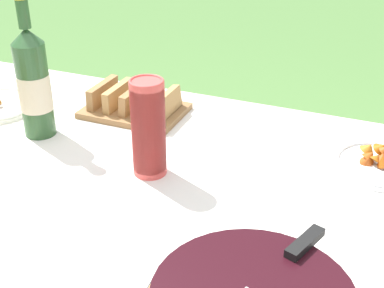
{
  "coord_description": "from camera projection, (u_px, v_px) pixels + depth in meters",
  "views": [
    {
      "loc": [
        0.58,
        -0.7,
        1.32
      ],
      "look_at": [
        0.19,
        0.23,
        0.77
      ],
      "focal_mm": 50.0,
      "sensor_mm": 36.0,
      "label": 1
    }
  ],
  "objects": [
    {
      "name": "garden_table",
      "position": [
        61.0,
        227.0,
        1.08
      ],
      "size": [
        1.87,
        1.23,
        0.7
      ],
      "color": "brown",
      "rests_on": "ground_plane"
    },
    {
      "name": "snack_plate_near",
      "position": [
        381.0,
        163.0,
        1.17
      ],
      "size": [
        0.2,
        0.2,
        0.05
      ],
      "color": "white",
      "rests_on": "tablecloth"
    },
    {
      "name": "cup_stack",
      "position": [
        148.0,
        128.0,
        1.11
      ],
      "size": [
        0.07,
        0.07,
        0.21
      ],
      "color": "#E04C47",
      "rests_on": "tablecloth"
    },
    {
      "name": "serving_knife",
      "position": [
        265.0,
        280.0,
        0.78
      ],
      "size": [
        0.14,
        0.36,
        0.01
      ],
      "rotation": [
        0.0,
        0.0,
        4.38
      ],
      "color": "silver",
      "rests_on": "berry_tart"
    },
    {
      "name": "cider_bottle_green",
      "position": [
        34.0,
        83.0,
        1.26
      ],
      "size": [
        0.08,
        0.08,
        0.35
      ],
      "color": "#2D562D",
      "rests_on": "tablecloth"
    },
    {
      "name": "bread_board",
      "position": [
        135.0,
        104.0,
        1.42
      ],
      "size": [
        0.26,
        0.18,
        0.07
      ],
      "color": "olive",
      "rests_on": "tablecloth"
    },
    {
      "name": "tablecloth",
      "position": [
        58.0,
        210.0,
        1.06
      ],
      "size": [
        1.88,
        1.24,
        0.1
      ],
      "color": "white",
      "rests_on": "garden_table"
    }
  ]
}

